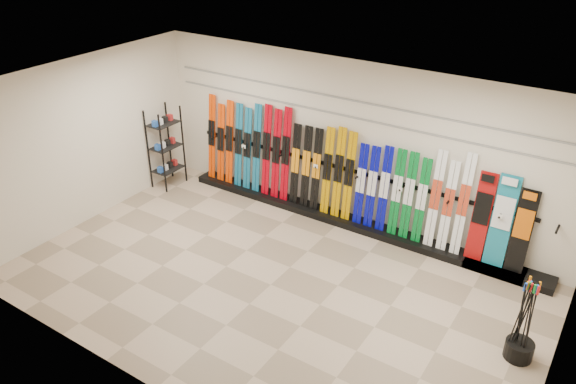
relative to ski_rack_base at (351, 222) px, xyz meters
The scene contains 13 objects.
floor 2.29m from the ski_rack_base, 95.64° to the right, with size 8.00×8.00×0.00m, color gray.
back_wall 1.47m from the ski_rack_base, 135.64° to the left, with size 8.00×8.00×0.00m, color beige.
left_wall 5.01m from the ski_rack_base, 151.65° to the right, with size 5.00×5.00×0.00m, color beige.
right_wall 4.64m from the ski_rack_base, 31.13° to the right, with size 5.00×5.00×0.00m, color beige.
ceiling 3.73m from the ski_rack_base, 95.64° to the right, with size 8.00×8.00×0.00m, color silver.
ski_rack_base is the anchor object (origin of this frame).
skis 1.14m from the ski_rack_base, behind, with size 5.38×0.21×1.84m.
snowboards 2.66m from the ski_rack_base, ahead, with size 0.92×0.24×1.52m.
accessory_rack 4.09m from the ski_rack_base, behind, with size 0.40×0.60×1.67m, color black.
pole_bin 3.81m from the ski_rack_base, 27.77° to the right, with size 0.37×0.37×0.25m, color black.
ski_poles 3.82m from the ski_rack_base, 27.94° to the right, with size 0.26×0.26×1.18m.
slatwall_rail_0 1.96m from the ski_rack_base, 138.37° to the left, with size 7.60×0.02×0.03m, color gray.
slatwall_rail_1 2.26m from the ski_rack_base, 138.37° to the left, with size 7.60×0.02×0.03m, color gray.
Camera 1 is at (4.08, -5.76, 5.39)m, focal length 35.00 mm.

